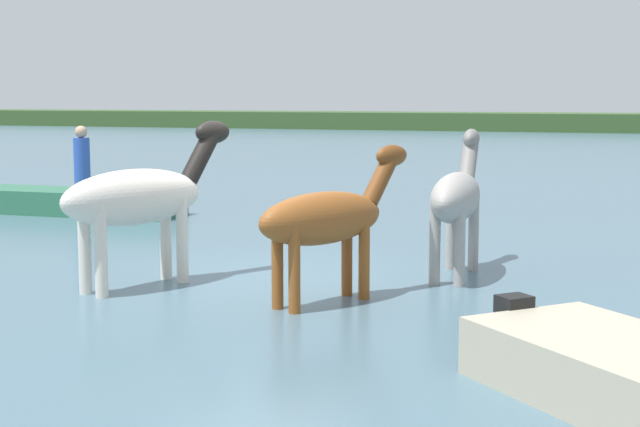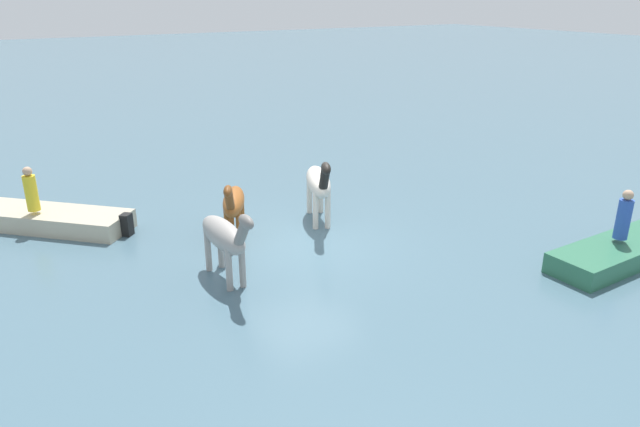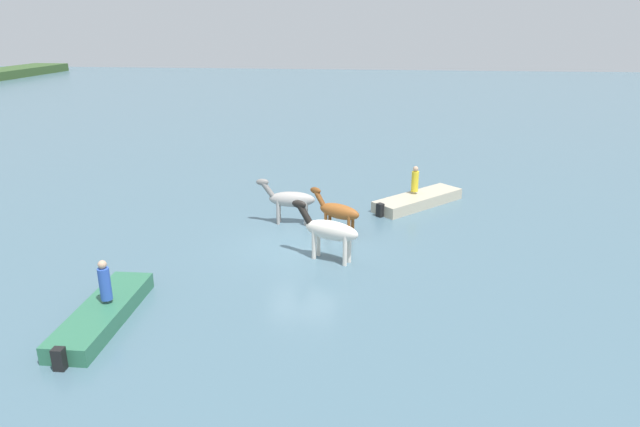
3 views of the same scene
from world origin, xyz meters
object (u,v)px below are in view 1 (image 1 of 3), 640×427
(horse_chestnut_trailing, at_px, (327,218))
(horse_gray_outer, at_px, (457,197))
(boat_skiff_near, at_px, (74,205))
(person_spotter_bow, at_px, (82,158))
(horse_lead, at_px, (140,197))

(horse_chestnut_trailing, distance_m, horse_gray_outer, 2.33)
(boat_skiff_near, xyz_separation_m, person_spotter_bow, (0.25, -0.05, 0.96))
(horse_gray_outer, relative_size, person_spotter_bow, 2.05)
(horse_gray_outer, bearing_deg, boat_skiff_near, 63.86)
(horse_chestnut_trailing, bearing_deg, boat_skiff_near, 79.57)
(boat_skiff_near, bearing_deg, horse_lead, -51.20)
(horse_lead, height_order, boat_skiff_near, horse_lead)
(horse_gray_outer, height_order, person_spotter_bow, horse_gray_outer)
(person_spotter_bow, bearing_deg, horse_lead, -50.70)
(boat_skiff_near, distance_m, person_spotter_bow, 1.00)
(horse_chestnut_trailing, height_order, boat_skiff_near, horse_chestnut_trailing)
(horse_chestnut_trailing, bearing_deg, person_spotter_bow, 78.89)
(horse_lead, bearing_deg, horse_chestnut_trailing, -69.67)
(horse_chestnut_trailing, height_order, person_spotter_bow, horse_chestnut_trailing)
(horse_lead, distance_m, boat_skiff_near, 7.77)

